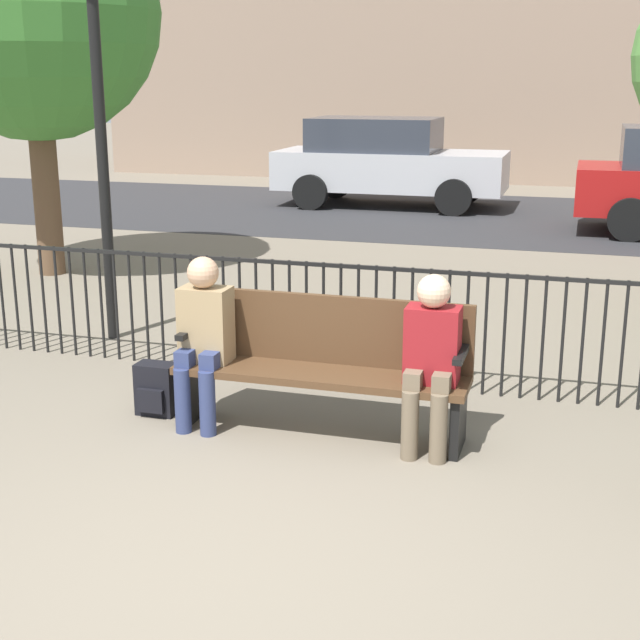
# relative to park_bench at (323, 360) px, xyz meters

# --- Properties ---
(ground_plane) EXTENTS (80.00, 80.00, 0.00)m
(ground_plane) POSITION_rel_park_bench_xyz_m (0.00, -1.94, -0.50)
(ground_plane) COLOR #706656
(park_bench) EXTENTS (1.97, 0.45, 0.92)m
(park_bench) POSITION_rel_park_bench_xyz_m (0.00, 0.00, 0.00)
(park_bench) COLOR #4C331E
(park_bench) RESTS_ON ground
(seated_person_0) EXTENTS (0.34, 0.39, 1.18)m
(seated_person_0) POSITION_rel_park_bench_xyz_m (-0.81, -0.13, 0.16)
(seated_person_0) COLOR navy
(seated_person_0) RESTS_ON ground
(seated_person_1) EXTENTS (0.34, 0.39, 1.15)m
(seated_person_1) POSITION_rel_park_bench_xyz_m (0.74, -0.13, 0.15)
(seated_person_1) COLOR brown
(seated_person_1) RESTS_ON ground
(backpack) EXTENTS (0.28, 0.21, 0.37)m
(backpack) POSITION_rel_park_bench_xyz_m (-1.23, -0.05, -0.32)
(backpack) COLOR black
(backpack) RESTS_ON ground
(fence_railing) EXTENTS (9.01, 0.03, 0.95)m
(fence_railing) POSITION_rel_park_bench_xyz_m (-0.02, 1.02, 0.06)
(fence_railing) COLOR black
(fence_railing) RESTS_ON ground
(tree_2) EXTENTS (2.94, 2.94, 4.53)m
(tree_2) POSITION_rel_park_bench_xyz_m (-4.62, 3.90, 2.55)
(tree_2) COLOR brown
(tree_2) RESTS_ON ground
(lamp_post) EXTENTS (0.28, 0.28, 3.27)m
(lamp_post) POSITION_rel_park_bench_xyz_m (-2.50, 1.60, 1.69)
(lamp_post) COLOR black
(lamp_post) RESTS_ON ground
(street_surface) EXTENTS (24.00, 6.00, 0.01)m
(street_surface) POSITION_rel_park_bench_xyz_m (0.00, 10.06, -0.50)
(street_surface) COLOR #2B2B2D
(street_surface) RESTS_ON ground
(parked_car_0) EXTENTS (4.20, 1.94, 1.62)m
(parked_car_0) POSITION_rel_park_bench_xyz_m (-1.98, 10.91, 0.34)
(parked_car_0) COLOR #B7B7BC
(parked_car_0) RESTS_ON ground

